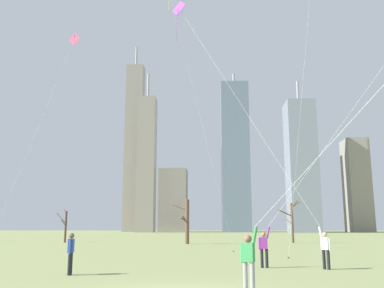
{
  "coord_description": "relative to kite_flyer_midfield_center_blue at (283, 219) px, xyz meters",
  "views": [
    {
      "loc": [
        0.77,
        -11.93,
        1.86
      ],
      "look_at": [
        0.0,
        6.0,
        5.38
      ],
      "focal_mm": 39.55,
      "sensor_mm": 36.0,
      "label": 1
    }
  ],
  "objects": [
    {
      "name": "skyline_tall_tower",
      "position": [
        -15.83,
        145.95,
        9.4
      ],
      "size": [
        10.19,
        10.58,
        22.92
      ],
      "color": "gray",
      "rests_on": "ground"
    },
    {
      "name": "bystander_strolling_midfield",
      "position": [
        -7.55,
        5.09,
        -1.16
      ],
      "size": [
        0.24,
        0.51,
        1.62
      ],
      "color": "black",
      "rests_on": "ground"
    },
    {
      "name": "skyline_mid_tower_right",
      "position": [
        6.88,
        135.76,
        24.16
      ],
      "size": [
        9.66,
        10.51,
        56.9
      ],
      "color": "slate",
      "rests_on": "ground"
    },
    {
      "name": "kite_flyer_midfield_center_blue",
      "position": [
        0.0,
        0.0,
        0.0
      ],
      "size": [
        8.44,
        9.14,
        11.43
      ],
      "color": "gray",
      "rests_on": "ground"
    },
    {
      "name": "kite_flyer_midfield_left_green",
      "position": [
        1.64,
        8.49,
        0.46
      ],
      "size": [
        10.81,
        0.98,
        15.14
      ],
      "color": "black",
      "rests_on": "ground"
    },
    {
      "name": "skyline_mid_tower_left",
      "position": [
        27.78,
        125.99,
        19.3
      ],
      "size": [
        9.08,
        10.55,
        50.31
      ],
      "color": "gray",
      "rests_on": "ground"
    },
    {
      "name": "skyline_squat_block",
      "position": [
        -30.67,
        143.65,
        29.7
      ],
      "size": [
        6.47,
        5.83,
        71.64
      ],
      "color": "gray",
      "rests_on": "ground"
    },
    {
      "name": "bare_tree_right_of_center",
      "position": [
        7.58,
        39.19,
        0.58
      ],
      "size": [
        2.82,
        2.35,
        4.87
      ],
      "color": "brown",
      "rests_on": "ground"
    },
    {
      "name": "bare_tree_center",
      "position": [
        -19.53,
        39.3,
        -0.06
      ],
      "size": [
        1.45,
        2.02,
        4.01
      ],
      "color": "#4C3828",
      "rests_on": "ground"
    },
    {
      "name": "distant_kite_drifting_right_yellow",
      "position": [
        -4.92,
        18.11,
        17.09
      ],
      "size": [
        5.64,
        3.42,
        21.06
      ],
      "color": "yellow",
      "rests_on": "ground"
    },
    {
      "name": "skyline_slender_spire",
      "position": [
        -23.76,
        130.69,
        21.21
      ],
      "size": [
        6.0,
        6.66,
        55.6
      ],
      "color": "gray",
      "rests_on": "ground"
    },
    {
      "name": "kite_flyer_midfield_right_purple",
      "position": [
        1.88,
        8.36,
        1.33
      ],
      "size": [
        7.53,
        3.91,
        15.16
      ],
      "color": "black",
      "rests_on": "ground"
    },
    {
      "name": "skyline_wide_slab",
      "position": [
        49.28,
        138.14,
        14.07
      ],
      "size": [
        7.41,
        9.53,
        32.27
      ],
      "color": "gray",
      "rests_on": "ground"
    },
    {
      "name": "distant_kite_high_overhead_pink",
      "position": [
        -13.55,
        20.07,
        13.51
      ],
      "size": [
        6.5,
        0.44,
        17.54
      ],
      "color": "pink",
      "rests_on": "ground"
    },
    {
      "name": "bare_tree_rightmost",
      "position": [
        -4.64,
        35.59,
        0.43
      ],
      "size": [
        1.93,
        1.96,
        4.84
      ],
      "color": "brown",
      "rests_on": "ground"
    }
  ]
}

